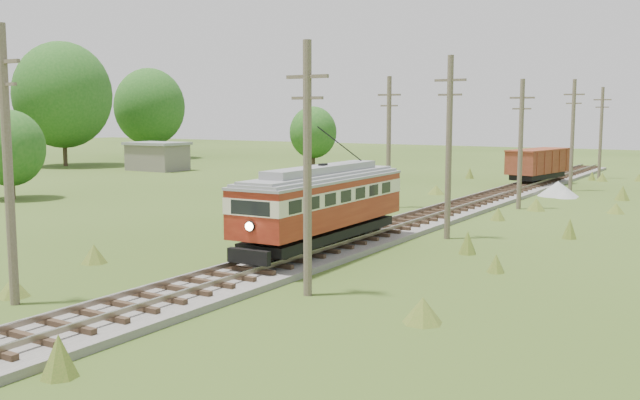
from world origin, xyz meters
The scene contains 16 objects.
railbed_main centered at (0.00, 34.00, 0.19)m, with size 3.60×96.00×0.57m.
streetcar centered at (0.00, 24.40, 2.43)m, with size 2.93×11.23×5.10m.
gondola centered at (0.00, 59.99, 1.97)m, with size 3.75×8.16×2.61m.
gravel_pile centered at (3.54, 52.64, 0.53)m, with size 3.12×3.31×1.13m.
utility_pole_r_2 centered at (3.30, 18.00, 4.42)m, with size 1.60×0.30×8.60m.
utility_pole_r_3 centered at (3.20, 31.00, 4.63)m, with size 1.60×0.30×9.00m.
utility_pole_r_4 centered at (3.00, 44.00, 4.32)m, with size 1.60×0.30×8.40m.
utility_pole_r_5 centered at (3.40, 57.00, 4.58)m, with size 1.60×0.30×8.90m.
utility_pole_r_6 centered at (3.20, 70.00, 4.47)m, with size 1.60×0.30×8.70m.
utility_pole_l_a centered at (-4.20, 12.00, 4.63)m, with size 1.60×0.30×9.00m.
utility_pole_l_b centered at (-4.50, 40.00, 4.42)m, with size 1.60×0.30×8.60m.
tree_left_4 centered at (-54.00, 54.00, 8.37)m, with size 11.34×11.34×14.61m.
tree_left_5 centered at (-56.00, 70.00, 7.12)m, with size 9.66×9.66×12.44m.
tree_mid_a centered at (-28.00, 68.00, 4.02)m, with size 5.46×5.46×7.03m.
tree_mid_c centered at (-30.00, 30.00, 3.71)m, with size 5.04×5.04×6.49m.
shed centered at (-40.00, 55.00, 1.57)m, with size 6.40×4.40×3.10m.
Camera 1 is at (16.17, -2.05, 6.18)m, focal length 40.00 mm.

